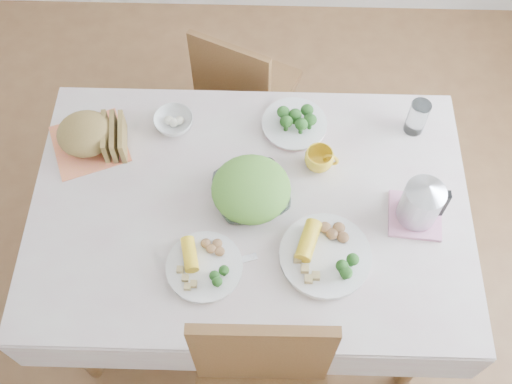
{
  "coord_description": "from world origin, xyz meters",
  "views": [
    {
      "loc": [
        0.05,
        -0.99,
        2.55
      ],
      "look_at": [
        0.02,
        0.02,
        0.82
      ],
      "focal_mm": 42.0,
      "sensor_mm": 36.0,
      "label": 1
    }
  ],
  "objects_px": {
    "chair_far": "(249,79)",
    "yellow_mug": "(319,160)",
    "dinner_plate_left": "(205,267)",
    "electric_kettle": "(423,199)",
    "dining_table": "(251,252)",
    "dinner_plate_right": "(325,256)",
    "salad_bowl": "(251,194)"
  },
  "relations": [
    {
      "from": "chair_far",
      "to": "electric_kettle",
      "type": "height_order",
      "value": "electric_kettle"
    },
    {
      "from": "salad_bowl",
      "to": "dinner_plate_right",
      "type": "bearing_deg",
      "value": -40.95
    },
    {
      "from": "salad_bowl",
      "to": "dinner_plate_right",
      "type": "xyz_separation_m",
      "value": [
        0.25,
        -0.21,
        -0.02
      ]
    },
    {
      "from": "chair_far",
      "to": "yellow_mug",
      "type": "height_order",
      "value": "chair_far"
    },
    {
      "from": "dinner_plate_left",
      "to": "electric_kettle",
      "type": "bearing_deg",
      "value": 16.67
    },
    {
      "from": "salad_bowl",
      "to": "dinner_plate_right",
      "type": "relative_size",
      "value": 0.84
    },
    {
      "from": "chair_far",
      "to": "electric_kettle",
      "type": "bearing_deg",
      "value": 149.07
    },
    {
      "from": "dinner_plate_left",
      "to": "dinner_plate_right",
      "type": "distance_m",
      "value": 0.39
    },
    {
      "from": "dining_table",
      "to": "chair_far",
      "type": "xyz_separation_m",
      "value": [
        -0.03,
        0.82,
        0.09
      ]
    },
    {
      "from": "dining_table",
      "to": "dinner_plate_right",
      "type": "relative_size",
      "value": 4.66
    },
    {
      "from": "dining_table",
      "to": "electric_kettle",
      "type": "relative_size",
      "value": 7.56
    },
    {
      "from": "salad_bowl",
      "to": "dinner_plate_left",
      "type": "xyz_separation_m",
      "value": [
        -0.14,
        -0.26,
        -0.02
      ]
    },
    {
      "from": "electric_kettle",
      "to": "yellow_mug",
      "type": "bearing_deg",
      "value": 154.39
    },
    {
      "from": "dining_table",
      "to": "salad_bowl",
      "type": "bearing_deg",
      "value": 83.23
    },
    {
      "from": "dinner_plate_left",
      "to": "electric_kettle",
      "type": "xyz_separation_m",
      "value": [
        0.7,
        0.21,
        0.11
      ]
    },
    {
      "from": "dinner_plate_right",
      "to": "electric_kettle",
      "type": "xyz_separation_m",
      "value": [
        0.31,
        0.16,
        0.11
      ]
    },
    {
      "from": "dinner_plate_left",
      "to": "yellow_mug",
      "type": "distance_m",
      "value": 0.55
    },
    {
      "from": "electric_kettle",
      "to": "dinner_plate_left",
      "type": "bearing_deg",
      "value": -157.73
    },
    {
      "from": "salad_bowl",
      "to": "dinner_plate_left",
      "type": "relative_size",
      "value": 1.02
    },
    {
      "from": "chair_far",
      "to": "salad_bowl",
      "type": "xyz_separation_m",
      "value": [
        0.04,
        -0.79,
        0.33
      ]
    },
    {
      "from": "chair_far",
      "to": "dinner_plate_right",
      "type": "relative_size",
      "value": 2.78
    },
    {
      "from": "dinner_plate_right",
      "to": "dining_table",
      "type": "bearing_deg",
      "value": 143.29
    },
    {
      "from": "dinner_plate_left",
      "to": "yellow_mug",
      "type": "height_order",
      "value": "yellow_mug"
    },
    {
      "from": "chair_far",
      "to": "yellow_mug",
      "type": "xyz_separation_m",
      "value": [
        0.27,
        -0.65,
        0.34
      ]
    },
    {
      "from": "dining_table",
      "to": "chair_far",
      "type": "bearing_deg",
      "value": 92.42
    },
    {
      "from": "dinner_plate_right",
      "to": "yellow_mug",
      "type": "distance_m",
      "value": 0.36
    },
    {
      "from": "salad_bowl",
      "to": "electric_kettle",
      "type": "xyz_separation_m",
      "value": [
        0.55,
        -0.05,
        0.09
      ]
    },
    {
      "from": "dining_table",
      "to": "salad_bowl",
      "type": "height_order",
      "value": "salad_bowl"
    },
    {
      "from": "electric_kettle",
      "to": "chair_far",
      "type": "bearing_deg",
      "value": 130.56
    },
    {
      "from": "chair_far",
      "to": "dinner_plate_left",
      "type": "distance_m",
      "value": 1.1
    },
    {
      "from": "chair_far",
      "to": "dining_table",
      "type": "bearing_deg",
      "value": 116.53
    },
    {
      "from": "dining_table",
      "to": "dinner_plate_right",
      "type": "distance_m",
      "value": 0.51
    }
  ]
}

